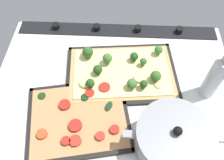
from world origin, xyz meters
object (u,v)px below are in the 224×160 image
at_px(oil_bottle, 215,77).
at_px(baking_tray_front, 121,74).
at_px(veggie_pizza_back, 79,117).
at_px(baking_tray_back, 79,118).
at_px(broccoli_pizza, 121,71).
at_px(cooking_pot, 172,140).

bearing_deg(oil_bottle, baking_tray_front, -11.74).
bearing_deg(veggie_pizza_back, baking_tray_back, 14.28).
relative_size(broccoli_pizza, cooking_pot, 1.37).
distance_m(baking_tray_front, veggie_pizza_back, 0.22).
distance_m(veggie_pizza_back, oil_bottle, 0.44).
bearing_deg(baking_tray_back, baking_tray_front, -125.87).
bearing_deg(broccoli_pizza, cooking_pot, 120.00).
bearing_deg(broccoli_pizza, baking_tray_front, 163.27).
relative_size(baking_tray_front, oil_bottle, 1.89).
relative_size(baking_tray_back, veggie_pizza_back, 1.09).
relative_size(veggie_pizza_back, cooking_pot, 1.18).
height_order(baking_tray_front, cooking_pot, cooking_pot).
bearing_deg(veggie_pizza_back, oil_bottle, -164.02).
bearing_deg(broccoli_pizza, oil_bottle, 168.23).
bearing_deg(cooking_pot, broccoli_pizza, -60.00).
bearing_deg(baking_tray_back, cooking_pot, 164.87).
xyz_separation_m(baking_tray_front, broccoli_pizza, (0.00, -0.00, 0.02)).
relative_size(baking_tray_back, oil_bottle, 1.65).
xyz_separation_m(veggie_pizza_back, cooking_pot, (-0.27, 0.07, 0.04)).
distance_m(baking_tray_front, cooking_pot, 0.29).
bearing_deg(veggie_pizza_back, cooking_pot, 164.73).
bearing_deg(baking_tray_front, baking_tray_back, 54.13).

